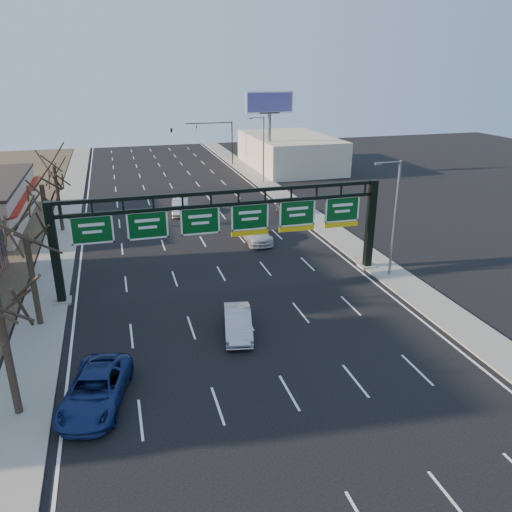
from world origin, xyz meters
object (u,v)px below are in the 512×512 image
object	(u,v)px
car_silver_sedan	(238,323)
car_white_wagon	(255,232)
car_blue_suv	(95,390)
sign_gantry	(228,225)

from	to	relation	value
car_silver_sedan	car_white_wagon	bearing A→B (deg)	81.56
car_blue_suv	car_silver_sedan	bearing A→B (deg)	43.48
sign_gantry	car_silver_sedan	xyz separation A→B (m)	(-1.19, -7.57, -3.87)
car_silver_sedan	car_blue_suv	bearing A→B (deg)	-139.46
car_white_wagon	car_silver_sedan	bearing A→B (deg)	-108.52
sign_gantry	car_white_wagon	xyz separation A→B (m)	(4.65, 8.89, -3.83)
sign_gantry	car_blue_suv	distance (m)	15.91
sign_gantry	car_silver_sedan	size ratio (longest dim) A/B	5.37
sign_gantry	car_blue_suv	size ratio (longest dim) A/B	4.24
car_blue_suv	car_silver_sedan	world-z (taller)	car_blue_suv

